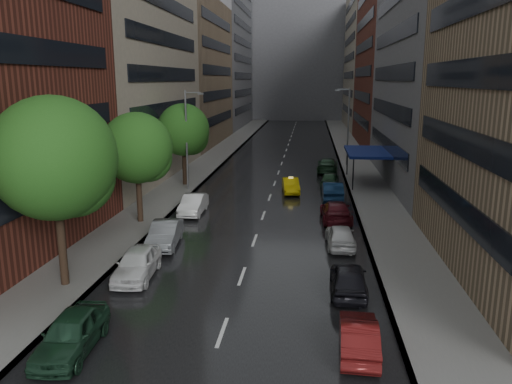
# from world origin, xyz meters

# --- Properties ---
(road) EXTENTS (14.00, 140.00, 0.01)m
(road) POSITION_xyz_m (0.00, 50.00, 0.01)
(road) COLOR black
(road) RESTS_ON ground
(sidewalk_left) EXTENTS (4.00, 140.00, 0.15)m
(sidewalk_left) POSITION_xyz_m (-9.00, 50.00, 0.07)
(sidewalk_left) COLOR gray
(sidewalk_left) RESTS_ON ground
(sidewalk_right) EXTENTS (4.00, 140.00, 0.15)m
(sidewalk_right) POSITION_xyz_m (9.00, 50.00, 0.07)
(sidewalk_right) COLOR gray
(sidewalk_right) RESTS_ON ground
(buildings_left) EXTENTS (8.00, 108.00, 38.00)m
(buildings_left) POSITION_xyz_m (-15.00, 58.79, 15.99)
(buildings_left) COLOR maroon
(buildings_left) RESTS_ON ground
(buildings_right) EXTENTS (8.05, 109.10, 36.00)m
(buildings_right) POSITION_xyz_m (15.00, 56.70, 15.03)
(buildings_right) COLOR #937A5B
(buildings_right) RESTS_ON ground
(building_far) EXTENTS (40.00, 14.00, 32.00)m
(building_far) POSITION_xyz_m (0.00, 118.00, 16.00)
(building_far) COLOR slate
(building_far) RESTS_ON ground
(tree_near) EXTENTS (5.93, 5.93, 9.45)m
(tree_near) POSITION_xyz_m (-8.60, 7.73, 6.47)
(tree_near) COLOR #382619
(tree_near) RESTS_ON ground
(tree_mid) EXTENTS (4.98, 4.98, 7.94)m
(tree_mid) POSITION_xyz_m (-8.60, 19.05, 5.43)
(tree_mid) COLOR #382619
(tree_mid) RESTS_ON ground
(tree_far) EXTENTS (4.97, 4.97, 7.92)m
(tree_far) POSITION_xyz_m (-8.60, 32.04, 5.42)
(tree_far) COLOR #382619
(tree_far) RESTS_ON ground
(taxi) EXTENTS (1.90, 4.20, 1.34)m
(taxi) POSITION_xyz_m (1.75, 30.03, 0.67)
(taxi) COLOR yellow
(taxi) RESTS_ON ground
(parked_cars_left) EXTENTS (2.12, 24.55, 1.55)m
(parked_cars_left) POSITION_xyz_m (-5.40, 11.41, 0.76)
(parked_cars_left) COLOR #1B3B27
(parked_cars_left) RESTS_ON ground
(parked_cars_right) EXTENTS (2.54, 42.58, 1.59)m
(parked_cars_right) POSITION_xyz_m (5.40, 24.00, 0.75)
(parked_cars_right) COLOR maroon
(parked_cars_right) RESTS_ON ground
(street_lamp_left) EXTENTS (1.74, 0.22, 9.00)m
(street_lamp_left) POSITION_xyz_m (-7.72, 30.00, 4.89)
(street_lamp_left) COLOR gray
(street_lamp_left) RESTS_ON sidewalk_left
(street_lamp_right) EXTENTS (1.74, 0.22, 9.00)m
(street_lamp_right) POSITION_xyz_m (7.72, 45.00, 4.89)
(street_lamp_right) COLOR gray
(street_lamp_right) RESTS_ON sidewalk_right
(awning) EXTENTS (4.00, 8.00, 3.12)m
(awning) POSITION_xyz_m (8.98, 35.00, 3.13)
(awning) COLOR navy
(awning) RESTS_ON sidewalk_right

